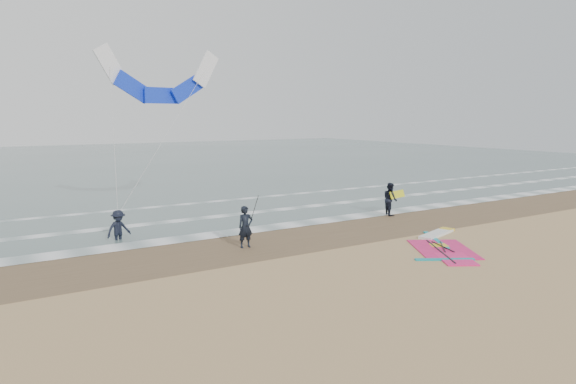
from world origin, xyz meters
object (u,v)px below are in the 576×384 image
windsurf_rig (442,245)px  person_walking (390,199)px  person_wading (118,221)px  surf_kite (161,81)px  person_standing (246,227)px

windsurf_rig → person_walking: size_ratio=2.95×
person_wading → surf_kite: bearing=36.1°
windsurf_rig → person_wading: (-11.02, 7.85, 0.79)m
person_walking → surf_kite: surf_kite is taller
windsurf_rig → surf_kite: (-7.55, 12.22, 6.96)m
windsurf_rig → person_walking: (2.66, 5.97, 0.84)m
windsurf_rig → person_standing: size_ratio=3.04×
surf_kite → person_wading: bearing=-128.5°
windsurf_rig → person_walking: person_walking is taller
windsurf_rig → surf_kite: size_ratio=0.67×
windsurf_rig → person_wading: bearing=144.5°
person_standing → person_walking: bearing=14.9°
person_walking → person_wading: size_ratio=1.06×
surf_kite → windsurf_rig: bearing=-58.3°
person_standing → windsurf_rig: bearing=-26.4°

